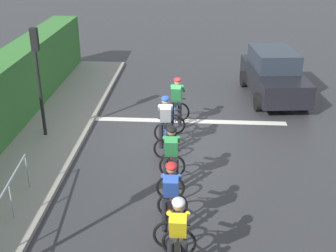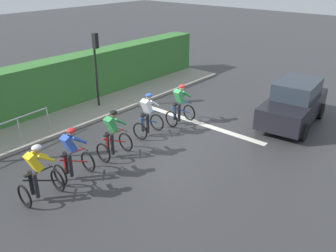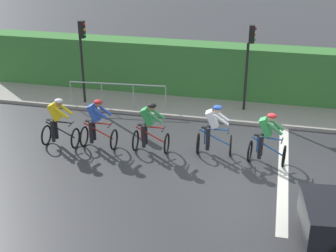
% 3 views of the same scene
% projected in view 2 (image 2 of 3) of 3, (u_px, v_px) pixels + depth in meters
% --- Properties ---
extents(ground_plane, '(80.00, 80.00, 0.00)m').
position_uv_depth(ground_plane, '(173.00, 128.00, 14.32)').
color(ground_plane, '#333335').
extents(sidewalk_kerb, '(2.80, 18.89, 0.12)m').
position_uv_depth(sidewalk_kerb, '(68.00, 115.00, 15.41)').
color(sidewalk_kerb, gray).
rests_on(sidewalk_kerb, ground).
extents(stone_wall_low, '(0.44, 18.89, 0.43)m').
position_uv_depth(stone_wall_low, '(55.00, 107.00, 15.87)').
color(stone_wall_low, tan).
rests_on(stone_wall_low, ground).
extents(hedge_wall, '(1.10, 18.89, 2.21)m').
position_uv_depth(hedge_wall, '(49.00, 87.00, 15.68)').
color(hedge_wall, '#387533').
rests_on(hedge_wall, ground).
extents(road_marking_stop_line, '(7.00, 0.30, 0.01)m').
position_uv_depth(road_marking_stop_line, '(190.00, 120.00, 15.10)').
color(road_marking_stop_line, silver).
rests_on(road_marking_stop_line, ground).
extents(cyclist_lead, '(0.68, 1.08, 1.66)m').
position_uv_depth(cyclist_lead, '(38.00, 175.00, 9.69)').
color(cyclist_lead, black).
rests_on(cyclist_lead, ground).
extents(cyclist_second, '(0.68, 1.08, 1.66)m').
position_uv_depth(cyclist_second, '(72.00, 155.00, 10.67)').
color(cyclist_second, black).
rests_on(cyclist_second, ground).
extents(cyclist_mid, '(0.70, 1.09, 1.66)m').
position_uv_depth(cyclist_mid, '(113.00, 135.00, 11.91)').
color(cyclist_mid, black).
rests_on(cyclist_mid, ground).
extents(cyclist_fourth, '(0.76, 1.13, 1.66)m').
position_uv_depth(cyclist_fourth, '(148.00, 116.00, 13.44)').
color(cyclist_fourth, black).
rests_on(cyclist_fourth, ground).
extents(cyclist_trailing, '(0.80, 1.15, 1.66)m').
position_uv_depth(cyclist_trailing, '(180.00, 106.00, 14.43)').
color(cyclist_trailing, black).
rests_on(cyclist_trailing, ground).
extents(car_black, '(2.21, 4.26, 1.76)m').
position_uv_depth(car_black, '(294.00, 103.00, 14.48)').
color(car_black, black).
rests_on(car_black, ground).
extents(traffic_light_near_crossing, '(0.22, 0.31, 3.34)m').
position_uv_depth(traffic_light_near_crossing, '(96.00, 59.00, 15.55)').
color(traffic_light_near_crossing, black).
rests_on(traffic_light_near_crossing, ground).
extents(pedestrian_railing_kerbside, '(0.37, 3.78, 1.03)m').
position_uv_depth(pedestrian_railing_kerbside, '(2.00, 129.00, 12.34)').
color(pedestrian_railing_kerbside, '#999EA3').
rests_on(pedestrian_railing_kerbside, ground).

